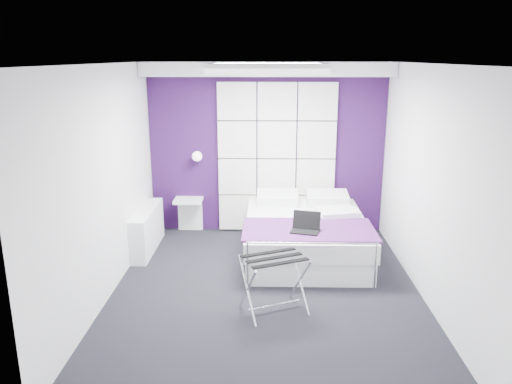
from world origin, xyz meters
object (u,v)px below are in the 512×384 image
(bed, at_px, (305,235))
(luggage_rack, at_px, (274,284))
(wall_lamp, at_px, (197,156))
(nightstand, at_px, (188,200))
(radiator, at_px, (147,230))
(laptop, at_px, (305,226))

(bed, bearing_deg, luggage_rack, -105.82)
(bed, distance_m, luggage_rack, 1.64)
(bed, bearing_deg, wall_lamp, 149.72)
(bed, relative_size, nightstand, 4.67)
(radiator, bearing_deg, luggage_rack, -44.48)
(wall_lamp, bearing_deg, radiator, -130.10)
(radiator, distance_m, laptop, 2.32)
(luggage_rack, relative_size, laptop, 1.84)
(wall_lamp, relative_size, nightstand, 0.35)
(nightstand, distance_m, laptop, 2.24)
(radiator, distance_m, luggage_rack, 2.49)
(radiator, height_order, luggage_rack, luggage_rack)
(laptop, bearing_deg, luggage_rack, -97.04)
(bed, bearing_deg, laptop, -95.29)
(wall_lamp, relative_size, bed, 0.07)
(wall_lamp, xyz_separation_m, nightstand, (-0.16, -0.04, -0.69))
(radiator, xyz_separation_m, nightstand, (0.48, 0.72, 0.23))
(wall_lamp, distance_m, nightstand, 0.71)
(wall_lamp, relative_size, luggage_rack, 0.24)
(wall_lamp, bearing_deg, bed, -30.28)
(radiator, bearing_deg, laptop, -18.99)
(radiator, bearing_deg, nightstand, 56.16)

